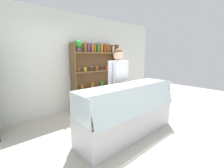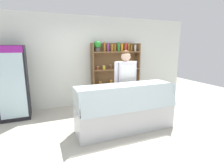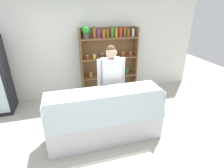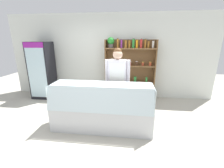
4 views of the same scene
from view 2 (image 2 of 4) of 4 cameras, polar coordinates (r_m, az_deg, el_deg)
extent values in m
plane|color=#B7B2A3|center=(3.98, 2.24, -14.72)|extent=(12.00, 12.00, 0.00)
cube|color=silver|center=(5.53, -6.64, 7.42)|extent=(6.80, 0.10, 2.70)
cube|color=black|center=(4.97, -29.59, 0.32)|extent=(0.67, 0.60, 1.83)
cube|color=silver|center=(4.68, -30.04, -0.38)|extent=(0.59, 0.01, 1.63)
cube|color=#8C1E8C|center=(4.59, -31.14, 9.71)|extent=(0.63, 0.01, 0.16)
cylinder|color=#2D8C38|center=(4.91, -31.66, -6.77)|extent=(0.05, 0.05, 0.22)
cylinder|color=#3356B2|center=(4.89, -30.05, -6.67)|extent=(0.06, 0.06, 0.22)
cylinder|color=silver|center=(4.87, -28.43, -6.64)|extent=(0.06, 0.06, 0.20)
cylinder|color=#3356B2|center=(4.86, -26.78, -6.74)|extent=(0.06, 0.06, 0.17)
cylinder|color=#9E6623|center=(4.79, -31.97, -1.74)|extent=(0.07, 0.07, 0.15)
cylinder|color=purple|center=(4.76, -29.82, -1.32)|extent=(0.07, 0.07, 0.19)
cylinder|color=#9E6623|center=(4.74, -27.62, -1.14)|extent=(0.05, 0.05, 0.19)
cylinder|color=red|center=(4.72, -32.64, 4.10)|extent=(0.07, 0.07, 0.18)
cylinder|color=#3356B2|center=(4.68, -30.45, 4.51)|extent=(0.06, 0.06, 0.21)
cylinder|color=#9E6623|center=(4.66, -28.18, 4.51)|extent=(0.06, 0.06, 0.18)
cube|color=brown|center=(5.67, 0.80, 3.53)|extent=(1.57, 0.02, 1.90)
cube|color=brown|center=(5.29, -6.32, 2.83)|extent=(0.03, 0.28, 1.90)
cube|color=brown|center=(5.89, 8.26, 3.73)|extent=(0.03, 0.28, 1.90)
cube|color=brown|center=(5.61, 1.34, -0.50)|extent=(1.51, 0.28, 0.04)
cube|color=brown|center=(5.52, 1.37, 4.89)|extent=(1.51, 0.28, 0.04)
cube|color=brown|center=(5.48, 1.40, 10.41)|extent=(1.51, 0.28, 0.04)
cylinder|color=#4C4742|center=(5.26, -4.79, 11.11)|extent=(0.17, 0.17, 0.11)
sphere|color=#278E2D|center=(5.26, -4.82, 12.74)|extent=(0.22, 0.22, 0.22)
cylinder|color=#9E6623|center=(5.30, -2.44, 11.99)|extent=(0.06, 0.06, 0.27)
cylinder|color=black|center=(5.33, -2.57, 13.52)|extent=(0.04, 0.04, 0.02)
cylinder|color=purple|center=(5.35, -1.31, 11.83)|extent=(0.06, 0.06, 0.24)
cylinder|color=black|center=(5.37, -1.39, 13.17)|extent=(0.04, 0.04, 0.02)
cylinder|color=#9E6623|center=(5.39, 0.05, 11.78)|extent=(0.07, 0.07, 0.23)
cylinder|color=black|center=(5.42, -0.06, 13.07)|extent=(0.05, 0.05, 0.02)
cylinder|color=#9E6623|center=(5.48, 0.92, 11.77)|extent=(0.08, 0.08, 0.22)
cylinder|color=black|center=(5.46, 1.02, 13.03)|extent=(0.05, 0.05, 0.02)
cylinder|color=#2D8C38|center=(5.51, 2.20, 11.95)|extent=(0.08, 0.08, 0.26)
cylinder|color=black|center=(5.51, 2.21, 13.39)|extent=(0.05, 0.05, 0.02)
cylinder|color=orange|center=(5.53, 3.29, 11.81)|extent=(0.06, 0.06, 0.23)
cylinder|color=black|center=(5.55, 3.20, 13.10)|extent=(0.04, 0.04, 0.02)
cylinder|color=red|center=(5.58, 4.48, 11.89)|extent=(0.07, 0.07, 0.25)
cylinder|color=black|center=(5.61, 4.38, 13.26)|extent=(0.04, 0.04, 0.02)
cylinder|color=#9E6623|center=(5.67, 5.48, 11.85)|extent=(0.06, 0.06, 0.25)
cylinder|color=black|center=(5.66, 5.55, 13.19)|extent=(0.04, 0.04, 0.02)
cylinder|color=#9E6623|center=(5.72, 6.33, 11.61)|extent=(0.06, 0.06, 0.20)
cylinder|color=black|center=(5.71, 6.43, 12.70)|extent=(0.04, 0.04, 0.02)
cylinder|color=silver|center=(5.76, 7.63, 11.60)|extent=(0.07, 0.07, 0.21)
cylinder|color=black|center=(5.77, 7.59, 12.71)|extent=(0.04, 0.04, 0.02)
cylinder|color=#BF4C2D|center=(5.32, -4.68, 5.22)|extent=(0.07, 0.07, 0.08)
cylinder|color=silver|center=(5.30, -4.64, 5.71)|extent=(0.07, 0.07, 0.01)
cylinder|color=yellow|center=(5.34, -2.66, 5.38)|extent=(0.09, 0.09, 0.10)
cylinder|color=silver|center=(5.35, -2.73, 6.01)|extent=(0.09, 0.09, 0.01)
cylinder|color=brown|center=(5.42, -0.53, 5.54)|extent=(0.08, 0.08, 0.11)
cylinder|color=silver|center=(5.43, -0.58, 6.19)|extent=(0.08, 0.08, 0.01)
cylinder|color=#BF4C2D|center=(5.50, 1.37, 5.58)|extent=(0.09, 0.09, 0.10)
cylinder|color=silver|center=(5.50, 1.32, 6.18)|extent=(0.09, 0.09, 0.01)
cylinder|color=brown|center=(5.61, 3.24, 5.77)|extent=(0.08, 0.08, 0.12)
cylinder|color=silver|center=(5.59, 3.30, 6.41)|extent=(0.08, 0.08, 0.01)
cylinder|color=#BF4C2D|center=(5.69, 5.02, 5.77)|extent=(0.08, 0.08, 0.10)
cylinder|color=gold|center=(5.68, 5.09, 6.33)|extent=(0.08, 0.08, 0.01)
cylinder|color=#BF4C2D|center=(5.79, 7.02, 5.83)|extent=(0.08, 0.08, 0.10)
cylinder|color=gold|center=(5.78, 7.05, 6.40)|extent=(0.08, 0.08, 0.01)
cube|color=#9E6623|center=(5.40, -3.87, 0.07)|extent=(0.08, 0.04, 0.16)
cube|color=#9E6623|center=(5.52, -0.35, 0.43)|extent=(0.07, 0.04, 0.18)
cube|color=#2D8C38|center=(5.66, 3.01, 0.66)|extent=(0.08, 0.05, 0.17)
cube|color=#2D8C38|center=(5.82, 6.19, 0.87)|extent=(0.06, 0.04, 0.16)
cube|color=silver|center=(3.91, 4.32, -10.82)|extent=(2.13, 0.64, 0.55)
cube|color=white|center=(3.80, 4.39, -6.73)|extent=(2.07, 0.58, 0.03)
cube|color=silver|center=(3.48, 6.66, -5.00)|extent=(2.09, 0.16, 0.47)
cube|color=silver|center=(3.73, 4.15, -0.23)|extent=(2.09, 0.48, 0.01)
cube|color=silver|center=(3.42, -11.68, -5.52)|extent=(0.01, 0.60, 0.45)
cube|color=silver|center=(4.30, 17.13, -2.15)|extent=(0.01, 0.60, 0.45)
cube|color=tan|center=(3.59, -8.36, -7.34)|extent=(0.16, 0.13, 0.05)
cube|color=white|center=(3.41, -7.56, -8.36)|extent=(0.05, 0.03, 0.02)
cube|color=tan|center=(3.67, -3.24, -6.76)|extent=(0.17, 0.14, 0.05)
cube|color=white|center=(3.50, -2.20, -7.70)|extent=(0.05, 0.03, 0.02)
cube|color=beige|center=(3.79, 1.59, -6.15)|extent=(0.16, 0.13, 0.05)
cube|color=white|center=(3.62, 2.83, -7.01)|extent=(0.05, 0.03, 0.02)
cube|color=tan|center=(3.93, 6.09, -5.55)|extent=(0.16, 0.14, 0.05)
cube|color=white|center=(3.77, 7.48, -6.33)|extent=(0.05, 0.03, 0.02)
cube|color=tan|center=(4.09, 10.25, -4.95)|extent=(0.17, 0.14, 0.05)
cube|color=white|center=(3.94, 11.75, -5.67)|extent=(0.05, 0.03, 0.02)
cube|color=tan|center=(4.27, 14.07, -4.32)|extent=(0.17, 0.14, 0.06)
cube|color=white|center=(4.13, 15.64, -5.04)|extent=(0.05, 0.03, 0.02)
cylinder|color=tan|center=(3.40, -8.45, -7.82)|extent=(0.17, 0.12, 0.12)
cylinder|color=#C1706B|center=(3.46, -4.88, -7.27)|extent=(0.20, 0.14, 0.13)
cylinder|color=#C1706B|center=(3.52, -1.44, -6.98)|extent=(0.18, 0.14, 0.12)
cylinder|color=white|center=(3.96, 11.86, -4.19)|extent=(0.07, 0.07, 0.23)
cylinder|color=white|center=(4.02, 13.04, -4.33)|extent=(0.07, 0.07, 0.19)
cylinder|color=#383D51|center=(4.42, 3.27, -6.36)|extent=(0.13, 0.13, 0.79)
cylinder|color=#383D51|center=(4.50, 5.33, -6.07)|extent=(0.13, 0.13, 0.79)
cube|color=white|center=(4.29, 4.47, 3.00)|extent=(0.40, 0.24, 0.65)
cube|color=white|center=(4.25, 5.14, -1.92)|extent=(0.34, 0.01, 1.22)
cylinder|color=white|center=(4.17, 1.37, 3.24)|extent=(0.09, 0.09, 0.59)
cylinder|color=white|center=(4.40, 7.42, 3.60)|extent=(0.09, 0.09, 0.59)
sphere|color=#D8AD8E|center=(4.24, 4.56, 8.94)|extent=(0.22, 0.22, 0.22)
sphere|color=brown|center=(4.24, 4.52, 9.70)|extent=(0.19, 0.19, 0.19)
camera|label=1|loc=(1.43, -40.67, 0.15)|focal=24.00mm
camera|label=3|loc=(1.29, 46.33, 37.90)|focal=28.00mm
camera|label=4|loc=(2.22, 60.84, 8.54)|focal=24.00mm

